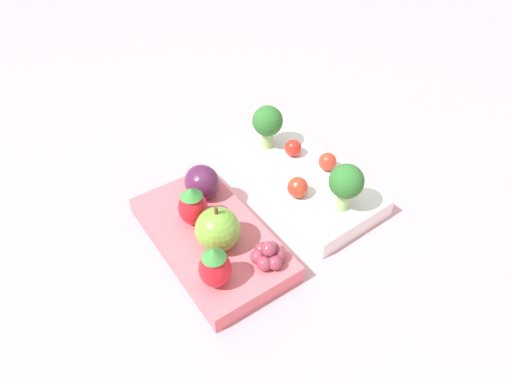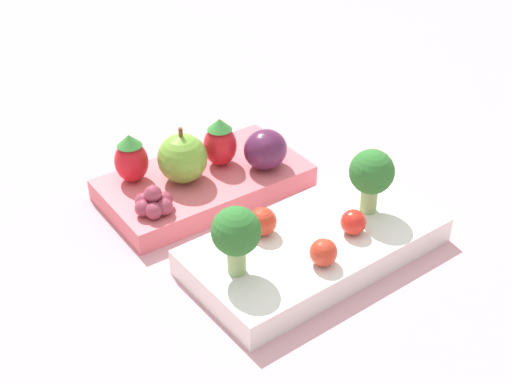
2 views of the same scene
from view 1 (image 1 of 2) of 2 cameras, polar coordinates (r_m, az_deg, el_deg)
ground_plane at (r=0.56m, az=-0.32°, el=-2.44°), size 4.00×4.00×0.00m
bento_box_savoury at (r=0.59m, az=4.95°, el=1.81°), size 0.23×0.12×0.02m
bento_box_fruit at (r=0.52m, az=-5.66°, el=-5.73°), size 0.20×0.11×0.02m
broccoli_floret_0 at (r=0.60m, az=1.45°, el=8.68°), size 0.04×0.04×0.06m
broccoli_floret_1 at (r=0.52m, az=11.20°, el=1.13°), size 0.04×0.04×0.06m
cherry_tomato_0 at (r=0.60m, az=4.65°, el=5.52°), size 0.02×0.02×0.02m
cherry_tomato_1 at (r=0.59m, az=8.92°, el=3.77°), size 0.02×0.02×0.02m
cherry_tomato_2 at (r=0.54m, az=5.23°, el=0.59°), size 0.03×0.03×0.03m
apple at (r=0.48m, az=-4.81°, el=-4.67°), size 0.05×0.05×0.06m
strawberry_0 at (r=0.51m, az=-7.91°, el=-1.73°), size 0.03×0.03×0.05m
strawberry_1 at (r=0.45m, az=-5.16°, el=-9.31°), size 0.03×0.03×0.05m
plum at (r=0.54m, az=-6.75°, el=1.26°), size 0.04×0.04×0.04m
grape_cluster at (r=0.48m, az=1.55°, el=-7.86°), size 0.04×0.03×0.03m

